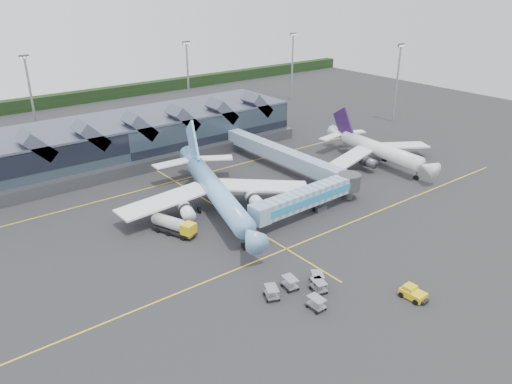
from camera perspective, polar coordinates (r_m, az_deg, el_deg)
ground at (r=85.35m, az=-0.03°, el=-4.39°), size 260.00×260.00×0.00m
taxi_stripes at (r=92.62m, az=-3.82°, el=-2.09°), size 120.00×60.00×0.01m
tree_line_far at (r=179.88m, az=-22.33°, el=9.59°), size 260.00×4.00×4.00m
terminal at (r=119.88m, az=-16.08°, el=5.57°), size 90.00×22.25×12.52m
light_masts at (r=142.34m, az=-9.05°, el=12.10°), size 132.40×42.56×22.45m
main_airliner at (r=91.40m, az=-4.73°, el=0.26°), size 35.15×41.34×13.55m
regional_jet at (r=117.85m, az=13.63°, el=4.83°), size 29.57×32.35×11.10m
jet_bridge at (r=91.13m, az=6.74°, el=-0.32°), size 26.08×4.65×5.15m
fuel_truck at (r=84.80m, az=-9.51°, el=-3.69°), size 5.02×8.57×2.92m
pushback_tug at (r=71.55m, az=17.47°, el=-10.95°), size 2.56×3.86×1.66m
baggage_carts at (r=69.27m, az=5.39°, el=-10.86°), size 9.73×8.13×1.69m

